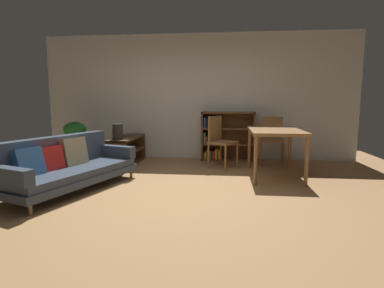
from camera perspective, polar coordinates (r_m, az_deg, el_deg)
name	(u,v)px	position (r m, az deg, el deg)	size (l,w,h in m)	color
ground_plane	(179,193)	(4.28, -2.44, -9.22)	(8.16, 8.16, 0.00)	#A87A4C
back_wall_panel	(197,97)	(6.77, 0.94, 8.75)	(6.80, 0.10, 2.70)	silver
fabric_couch	(65,165)	(4.75, -22.64, -3.72)	(1.44, 2.17, 0.76)	olive
media_console	(126,151)	(6.25, -12.18, -1.23)	(0.43, 1.32, 0.56)	#56351E
open_laptop	(125,135)	(6.48, -12.45, 1.73)	(0.52, 0.42, 0.07)	#333338
desk_speaker	(118,132)	(5.86, -13.73, 2.26)	(0.19, 0.19, 0.29)	#2D2823
potted_floor_plant	(75,137)	(6.63, -21.02, 1.26)	(0.44, 0.44, 0.85)	brown
dining_table	(275,134)	(5.28, 15.30, 1.76)	(0.84, 1.32, 0.80)	olive
dining_chair_near	(220,139)	(5.82, 5.20, 1.01)	(0.59, 0.61, 0.98)	olive
dining_chair_far	(272,137)	(6.33, 14.75, 1.24)	(0.50, 0.47, 0.95)	olive
bookshelf	(224,136)	(6.59, 5.95, 1.42)	(1.12, 0.32, 1.04)	brown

